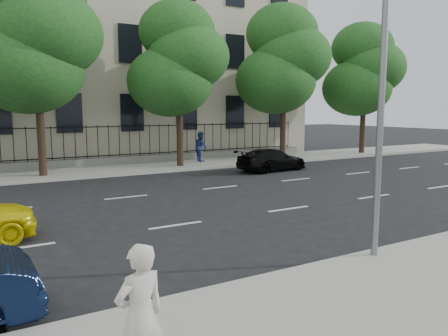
% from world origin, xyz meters
% --- Properties ---
extents(ground, '(120.00, 120.00, 0.00)m').
position_xyz_m(ground, '(0.00, 0.00, 0.00)').
color(ground, black).
rests_on(ground, ground).
extents(near_sidewalk, '(60.00, 4.00, 0.15)m').
position_xyz_m(near_sidewalk, '(0.00, -4.00, 0.07)').
color(near_sidewalk, gray).
rests_on(near_sidewalk, ground).
extents(far_sidewalk, '(60.00, 4.00, 0.15)m').
position_xyz_m(far_sidewalk, '(0.00, 14.00, 0.07)').
color(far_sidewalk, gray).
rests_on(far_sidewalk, ground).
extents(lane_markings, '(49.60, 4.62, 0.01)m').
position_xyz_m(lane_markings, '(0.00, 4.75, 0.01)').
color(lane_markings, silver).
rests_on(lane_markings, ground).
extents(masonry_building, '(34.60, 12.11, 18.50)m').
position_xyz_m(masonry_building, '(0.00, 22.95, 9.02)').
color(masonry_building, beige).
rests_on(masonry_building, ground).
extents(iron_fence, '(30.00, 0.50, 2.20)m').
position_xyz_m(iron_fence, '(0.00, 15.70, 0.65)').
color(iron_fence, slate).
rests_on(iron_fence, far_sidewalk).
extents(street_light, '(0.25, 3.32, 8.05)m').
position_xyz_m(street_light, '(2.50, -1.77, 5.15)').
color(street_light, slate).
rests_on(street_light, near_sidewalk).
extents(tree_c, '(5.89, 5.50, 9.80)m').
position_xyz_m(tree_c, '(-1.96, 13.36, 6.41)').
color(tree_c, '#382619').
rests_on(tree_c, far_sidewalk).
extents(tree_d, '(5.34, 4.94, 8.84)m').
position_xyz_m(tree_d, '(5.04, 13.36, 5.84)').
color(tree_d, '#382619').
rests_on(tree_d, far_sidewalk).
extents(tree_e, '(5.71, 5.31, 9.46)m').
position_xyz_m(tree_e, '(12.04, 13.36, 6.20)').
color(tree_e, '#382619').
rests_on(tree_e, far_sidewalk).
extents(tree_f, '(5.52, 5.12, 9.01)m').
position_xyz_m(tree_f, '(19.04, 13.36, 5.88)').
color(tree_f, '#382619').
rests_on(tree_f, far_sidewalk).
extents(black_sedan, '(4.16, 2.02, 1.17)m').
position_xyz_m(black_sedan, '(8.76, 9.90, 0.58)').
color(black_sedan, black).
rests_on(black_sedan, ground).
extents(woman_near, '(0.68, 0.52, 1.67)m').
position_xyz_m(woman_near, '(-3.32, -4.09, 0.98)').
color(woman_near, beige).
rests_on(woman_near, near_sidewalk).
extents(pedestrian_far, '(0.74, 0.91, 1.74)m').
position_xyz_m(pedestrian_far, '(6.88, 14.41, 1.02)').
color(pedestrian_far, navy).
rests_on(pedestrian_far, far_sidewalk).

